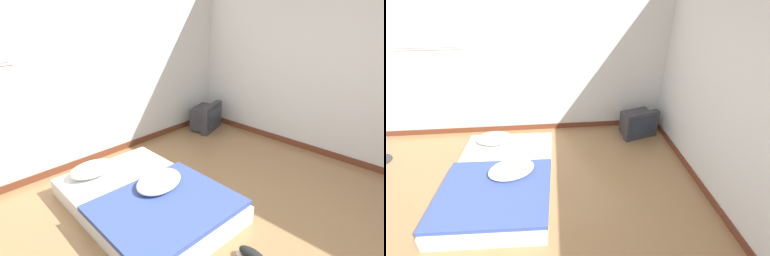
# 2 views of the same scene
# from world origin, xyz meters

# --- Properties ---
(wall_back) EXTENTS (7.68, 0.08, 2.60)m
(wall_back) POSITION_xyz_m (-0.01, 2.67, 1.29)
(wall_back) COLOR silver
(wall_back) RESTS_ON ground_plane
(mattress_bed) EXTENTS (1.32, 1.90, 0.33)m
(mattress_bed) POSITION_xyz_m (0.09, 1.25, 0.12)
(mattress_bed) COLOR silver
(mattress_bed) RESTS_ON ground_plane
(crt_tv) EXTENTS (0.61, 0.48, 0.46)m
(crt_tv) POSITION_xyz_m (2.18, 2.29, 0.22)
(crt_tv) COLOR #333338
(crt_tv) RESTS_ON ground_plane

